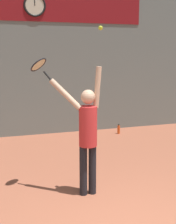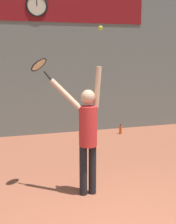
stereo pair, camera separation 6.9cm
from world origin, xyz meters
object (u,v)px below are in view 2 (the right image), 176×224
at_px(scoreboard_clock, 37,5).
at_px(tennis_ball, 101,28).
at_px(water_bottle, 121,129).
at_px(tennis_player, 87,131).
at_px(tennis_racket, 39,66).

distance_m(scoreboard_clock, tennis_ball, 4.42).
height_order(scoreboard_clock, water_bottle, scoreboard_clock).
relative_size(scoreboard_clock, tennis_player, 0.29).
height_order(tennis_player, tennis_racket, tennis_racket).
distance_m(tennis_ball, water_bottle, 4.92).
xyz_separation_m(tennis_player, water_bottle, (2.15, 3.59, -0.97)).
xyz_separation_m(tennis_racket, water_bottle, (2.85, 3.12, -2.04)).
bearing_deg(tennis_ball, scoreboard_clock, 94.52).
bearing_deg(tennis_racket, tennis_ball, -31.91).
bearing_deg(tennis_player, scoreboard_clock, 92.06).
relative_size(tennis_player, water_bottle, 7.38).
xyz_separation_m(scoreboard_clock, tennis_ball, (0.34, -4.31, -0.92)).
height_order(tennis_player, water_bottle, tennis_player).
height_order(scoreboard_clock, tennis_racket, scoreboard_clock).
relative_size(tennis_racket, tennis_ball, 5.82).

